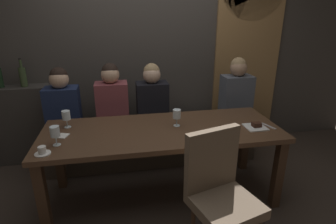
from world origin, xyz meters
name	(u,v)px	position (x,y,z in m)	size (l,w,h in m)	color
ground	(163,195)	(0.00, 0.00, 0.00)	(9.00, 9.00, 0.00)	#382D26
back_wall_tiled	(146,34)	(0.00, 1.22, 1.50)	(6.00, 0.12, 3.00)	#423D38
arched_door	(248,44)	(1.35, 1.15, 1.36)	(0.90, 0.05, 2.55)	olive
back_counter	(23,124)	(-1.55, 1.04, 0.47)	(1.10, 0.28, 0.95)	#38342F
dining_table	(162,137)	(0.00, 0.00, 0.65)	(2.20, 0.84, 0.74)	#412B1C
banquette_bench	(153,144)	(0.00, 0.70, 0.23)	(2.50, 0.44, 0.45)	#40352A
chair_near_side	(219,188)	(0.30, -0.72, 0.56)	(0.55, 0.55, 0.98)	#4C3321
diner_redhead	(63,104)	(-0.99, 0.68, 0.82)	(0.36, 0.24, 0.77)	#192342
diner_bearded	(112,100)	(-0.46, 0.73, 0.82)	(0.36, 0.24, 0.79)	brown
diner_far_end	(153,99)	(0.00, 0.71, 0.82)	(0.36, 0.24, 0.78)	black
diner_near_end	(236,93)	(1.03, 0.70, 0.84)	(0.36, 0.24, 0.82)	#4C515B
wine_bottle_pale_label	(23,76)	(-1.45, 1.03, 1.07)	(0.08, 0.08, 0.33)	#384728
wine_glass_near_left	(55,132)	(-0.90, -0.17, 0.86)	(0.08, 0.08, 0.16)	silver
wine_glass_far_right	(66,116)	(-0.87, 0.20, 0.85)	(0.08, 0.08, 0.16)	silver
wine_glass_center_front	(177,115)	(0.15, 0.05, 0.85)	(0.08, 0.08, 0.16)	silver
espresso_cup	(42,151)	(-0.98, -0.31, 0.77)	(0.12, 0.12, 0.06)	white
dessert_plate	(256,126)	(0.87, -0.13, 0.75)	(0.19, 0.19, 0.05)	white
fork_on_table	(269,126)	(1.01, -0.12, 0.74)	(0.02, 0.17, 0.01)	silver
folded_napkin	(61,136)	(-0.90, 0.00, 0.74)	(0.11, 0.10, 0.01)	silver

